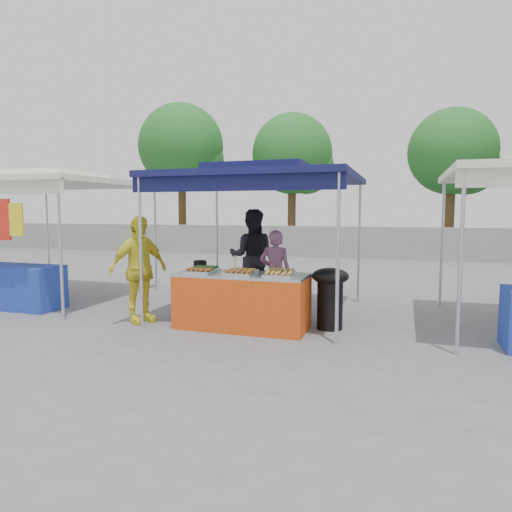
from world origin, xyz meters
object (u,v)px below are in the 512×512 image
(cooking_pot, at_px, (200,265))
(vendor_woman, at_px, (275,273))
(customer_person, at_px, (139,269))
(wok_burner, at_px, (330,293))
(helper_man, at_px, (252,257))
(vendor_table, at_px, (242,301))

(cooking_pot, bearing_deg, vendor_woman, 29.45)
(vendor_woman, bearing_deg, customer_person, 24.50)
(wok_burner, xyz_separation_m, helper_man, (-1.75, 1.48, 0.35))
(helper_man, distance_m, customer_person, 2.36)
(vendor_table, xyz_separation_m, helper_man, (-0.46, 1.86, 0.49))
(vendor_woman, relative_size, customer_person, 0.86)
(cooking_pot, height_order, customer_person, customer_person)
(cooking_pot, bearing_deg, vendor_table, -22.87)
(vendor_table, xyz_separation_m, wok_burner, (1.29, 0.38, 0.14))
(vendor_table, distance_m, wok_burner, 1.35)
(vendor_table, relative_size, wok_burner, 2.11)
(wok_burner, height_order, helper_man, helper_man)
(helper_man, xyz_separation_m, customer_person, (-1.24, -2.01, -0.05))
(vendor_table, xyz_separation_m, vendor_woman, (0.25, 0.99, 0.31))
(vendor_table, bearing_deg, helper_man, 103.92)
(vendor_table, xyz_separation_m, customer_person, (-1.70, -0.15, 0.44))
(vendor_woman, bearing_deg, vendor_table, 70.01)
(helper_man, relative_size, customer_person, 1.06)
(helper_man, bearing_deg, customer_person, 44.89)
(wok_burner, height_order, customer_person, customer_person)
(vendor_woman, height_order, helper_man, helper_man)
(customer_person, bearing_deg, vendor_table, -58.61)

